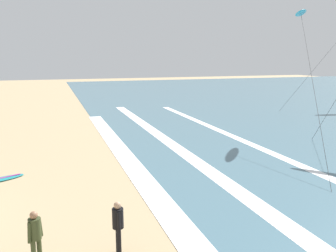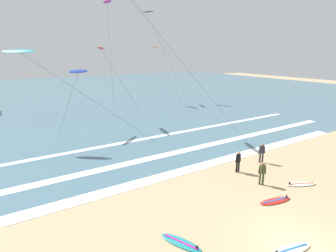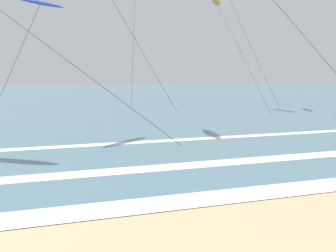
# 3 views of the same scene
# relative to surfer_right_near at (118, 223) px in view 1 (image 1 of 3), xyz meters

# --- Properties ---
(wave_foam_shoreline) EXTENTS (39.51, 1.09, 0.01)m
(wave_foam_shoreline) POSITION_rel_surfer_right_near_xyz_m (-4.22, 2.20, -0.94)
(wave_foam_shoreline) COLOR white
(wave_foam_shoreline) RESTS_ON ocean_surface
(wave_foam_mid_break) EXTENTS (48.86, 0.88, 0.01)m
(wave_foam_mid_break) POSITION_rel_surfer_right_near_xyz_m (-5.02, 5.63, -0.94)
(wave_foam_mid_break) COLOR white
(wave_foam_mid_break) RESTS_ON ocean_surface
(wave_foam_outer_break) EXTENTS (47.01, 0.62, 0.01)m
(wave_foam_outer_break) POSITION_rel_surfer_right_near_xyz_m (-4.31, 10.50, -0.94)
(wave_foam_outer_break) COLOR white
(wave_foam_outer_break) RESTS_ON ocean_surface
(surfer_right_near) EXTENTS (0.51, 0.32, 1.60)m
(surfer_right_near) POSITION_rel_surfer_right_near_xyz_m (0.00, 0.00, 0.00)
(surfer_right_near) COLOR black
(surfer_right_near) RESTS_ON ground
(surfer_background_far) EXTENTS (0.43, 0.42, 1.60)m
(surfer_background_far) POSITION_rel_surfer_right_near_xyz_m (-0.09, -2.19, 0.00)
(surfer_background_far) COLOR #384223
(surfer_background_far) RESTS_ON ground
(surfboard_left_pile) EXTENTS (1.42, 2.16, 0.25)m
(surfboard_left_pile) POSITION_rel_surfer_right_near_xyz_m (-7.79, -4.01, -0.91)
(surfboard_left_pile) COLOR teal
(surfboard_left_pile) RESTS_ON ground
(kite_cyan_high_left) EXTENTS (11.92, 7.45, 8.81)m
(kite_cyan_high_left) POSITION_rel_surfer_right_near_xyz_m (-12.09, 15.39, 7.57)
(kite_cyan_high_left) COLOR #23A8C6
(kite_cyan_high_left) RESTS_ON ground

